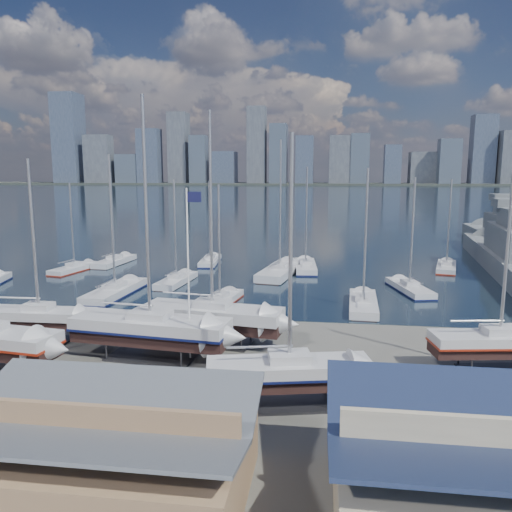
# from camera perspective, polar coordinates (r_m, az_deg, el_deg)

# --- Properties ---
(ground) EXTENTS (1400.00, 1400.00, 0.00)m
(ground) POSITION_cam_1_polar(r_m,az_deg,el_deg) (37.21, -6.66, -11.47)
(ground) COLOR #605E59
(ground) RESTS_ON ground
(water) EXTENTS (1400.00, 600.00, 0.40)m
(water) POSITION_cam_1_polar(r_m,az_deg,el_deg) (344.01, 6.35, 7.10)
(water) COLOR #182538
(water) RESTS_ON ground
(far_shore) EXTENTS (1400.00, 80.00, 2.20)m
(far_shore) POSITION_cam_1_polar(r_m,az_deg,el_deg) (603.83, 7.01, 8.17)
(far_shore) COLOR #2D332D
(far_shore) RESTS_ON ground
(skyline) EXTENTS (639.14, 43.80, 107.69)m
(skyline) POSITION_cam_1_polar(r_m,az_deg,el_deg) (598.19, 6.31, 11.81)
(skyline) COLOR #475166
(skyline) RESTS_ON far_shore
(shed_grey) EXTENTS (12.60, 8.40, 4.17)m
(shed_grey) POSITION_cam_1_polar(r_m,az_deg,el_deg) (22.63, -17.55, -20.34)
(shed_grey) COLOR #8C6B4C
(shed_grey) RESTS_ON ground
(sailboat_cradle_2) EXTENTS (8.76, 2.62, 14.35)m
(sailboat_cradle_2) POSITION_cam_1_polar(r_m,az_deg,el_deg) (43.44, -23.54, -6.38)
(sailboat_cradle_2) COLOR #2D2D33
(sailboat_cradle_2) RESTS_ON ground
(sailboat_cradle_3) EXTENTS (11.83, 4.51, 18.46)m
(sailboat_cradle_3) POSITION_cam_1_polar(r_m,az_deg,el_deg) (36.94, -11.97, -8.16)
(sailboat_cradle_3) COLOR #2D2D33
(sailboat_cradle_3) RESTS_ON ground
(sailboat_cradle_4) EXTENTS (11.35, 4.63, 17.84)m
(sailboat_cradle_4) POSITION_cam_1_polar(r_m,az_deg,el_deg) (39.45, -5.00, -6.90)
(sailboat_cradle_4) COLOR #2D2D33
(sailboat_cradle_4) RESTS_ON ground
(sailboat_cradle_5) EXTENTS (9.83, 4.62, 15.37)m
(sailboat_cradle_5) POSITION_cam_1_polar(r_m,az_deg,el_deg) (29.23, 3.82, -13.10)
(sailboat_cradle_5) COLOR #2D2D33
(sailboat_cradle_5) RESTS_ON ground
(sailboat_cradle_6) EXTENTS (9.40, 3.95, 14.83)m
(sailboat_cradle_6) POSITION_cam_1_polar(r_m,az_deg,el_deg) (37.68, 26.07, -8.89)
(sailboat_cradle_6) COLOR #2D2D33
(sailboat_cradle_6) RESTS_ON ground
(sailboat_moored_1) EXTENTS (3.91, 8.69, 12.55)m
(sailboat_moored_1) POSITION_cam_1_polar(r_m,az_deg,el_deg) (72.56, -20.03, -1.43)
(sailboat_moored_1) COLOR black
(sailboat_moored_1) RESTS_ON water
(sailboat_moored_2) EXTENTS (3.33, 9.45, 14.00)m
(sailboat_moored_2) POSITION_cam_1_polar(r_m,az_deg,el_deg) (76.31, -15.85, -0.69)
(sailboat_moored_2) COLOR black
(sailboat_moored_2) RESTS_ON water
(sailboat_moored_3) EXTENTS (3.57, 10.82, 15.96)m
(sailboat_moored_3) POSITION_cam_1_polar(r_m,az_deg,el_deg) (56.89, -15.79, -4.08)
(sailboat_moored_3) COLOR black
(sailboat_moored_3) RESTS_ON water
(sailboat_moored_4) EXTENTS (3.19, 8.88, 13.14)m
(sailboat_moored_4) POSITION_cam_1_polar(r_m,az_deg,el_deg) (61.21, -9.08, -2.88)
(sailboat_moored_4) COLOR black
(sailboat_moored_4) RESTS_ON water
(sailboat_moored_5) EXTENTS (3.08, 8.70, 12.75)m
(sailboat_moored_5) POSITION_cam_1_polar(r_m,az_deg,el_deg) (74.29, -5.27, -0.65)
(sailboat_moored_5) COLOR black
(sailboat_moored_5) RESTS_ON water
(sailboat_moored_6) EXTENTS (3.66, 8.79, 12.74)m
(sailboat_moored_6) POSITION_cam_1_polar(r_m,az_deg,el_deg) (51.01, -4.15, -5.29)
(sailboat_moored_6) COLOR black
(sailboat_moored_6) RESTS_ON water
(sailboat_moored_7) EXTENTS (5.42, 12.51, 18.28)m
(sailboat_moored_7) POSITION_cam_1_polar(r_m,az_deg,el_deg) (65.51, 2.74, -1.96)
(sailboat_moored_7) COLOR black
(sailboat_moored_7) RESTS_ON water
(sailboat_moored_8) EXTENTS (3.49, 10.08, 14.80)m
(sailboat_moored_8) POSITION_cam_1_polar(r_m,az_deg,el_deg) (69.52, 5.69, -1.36)
(sailboat_moored_8) COLOR black
(sailboat_moored_8) RESTS_ON water
(sailboat_moored_9) EXTENTS (3.17, 9.67, 14.40)m
(sailboat_moored_9) POSITION_cam_1_polar(r_m,az_deg,el_deg) (50.81, 12.14, -5.52)
(sailboat_moored_9) COLOR black
(sailboat_moored_9) RESTS_ON water
(sailboat_moored_10) EXTENTS (4.48, 9.31, 13.42)m
(sailboat_moored_10) POSITION_cam_1_polar(r_m,az_deg,el_deg) (59.08, 17.14, -3.65)
(sailboat_moored_10) COLOR black
(sailboat_moored_10) RESTS_ON water
(sailboat_moored_11) EXTENTS (4.50, 9.07, 13.07)m
(sailboat_moored_11) POSITION_cam_1_polar(r_m,az_deg,el_deg) (73.99, 20.92, -1.28)
(sailboat_moored_11) COLOR black
(sailboat_moored_11) RESTS_ON water
(naval_ship_west) EXTENTS (9.85, 45.29, 18.04)m
(naval_ship_west) POSITION_cam_1_polar(r_m,az_deg,el_deg) (98.17, 27.08, 1.60)
(naval_ship_west) COLOR slate
(naval_ship_west) RESTS_ON water
(car_b) EXTENTS (4.45, 2.46, 1.39)m
(car_b) POSITION_cam_1_polar(r_m,az_deg,el_deg) (29.01, -17.17, -16.61)
(car_b) COLOR gray
(car_b) RESTS_ON ground
(car_c) EXTENTS (3.33, 5.87, 1.54)m
(car_c) POSITION_cam_1_polar(r_m,az_deg,el_deg) (26.25, -11.04, -19.08)
(car_c) COLOR gray
(car_c) RESTS_ON ground
(car_d) EXTENTS (3.89, 5.30, 1.43)m
(car_d) POSITION_cam_1_polar(r_m,az_deg,el_deg) (25.63, -4.04, -19.81)
(car_d) COLOR gray
(car_d) RESTS_ON ground
(flagpole) EXTENTS (1.08, 0.12, 12.27)m
(flagpole) POSITION_cam_1_polar(r_m,az_deg,el_deg) (34.97, -7.63, -0.79)
(flagpole) COLOR white
(flagpole) RESTS_ON ground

